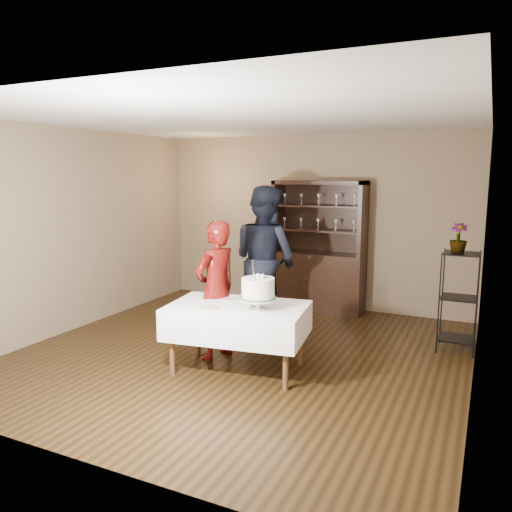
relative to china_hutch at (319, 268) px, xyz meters
The scene contains 14 objects.
floor 2.36m from the china_hutch, 95.08° to the right, with size 5.00×5.00×0.00m, color black.
ceiling 3.04m from the china_hutch, 95.08° to the right, with size 5.00×5.00×0.00m, color silver.
back_wall 0.76m from the china_hutch, 128.88° to the left, with size 5.00×0.02×2.70m, color #74614A.
wall_left 3.58m from the china_hutch, 140.17° to the right, with size 0.02×5.00×2.70m, color #74614A.
wall_right 3.29m from the china_hutch, 44.39° to the right, with size 0.02×5.00×2.70m, color #74614A.
china_hutch is the anchor object (origin of this frame).
plant_etagere 2.33m from the china_hutch, 26.83° to the right, with size 0.42×0.42×1.20m.
cake_table 2.71m from the china_hutch, 90.16° to the right, with size 1.56×1.08×0.72m.
woman 2.50m from the china_hutch, 99.45° to the right, with size 0.58×0.38×1.59m, color #390505.
man 1.41m from the china_hutch, 102.79° to the right, with size 0.95×0.74×1.95m, color black.
cake 2.80m from the china_hutch, 84.60° to the right, with size 0.44×0.44×0.52m.
plate_near 2.98m from the china_hutch, 94.16° to the right, with size 0.21×0.21×0.01m, color beige.
plate_far 2.57m from the china_hutch, 94.33° to the right, with size 0.16×0.16×0.01m, color beige.
potted_plant 2.40m from the china_hutch, 27.55° to the right, with size 0.19×0.19×0.35m, color #476E34.
Camera 1 is at (2.56, -5.01, 2.09)m, focal length 35.00 mm.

